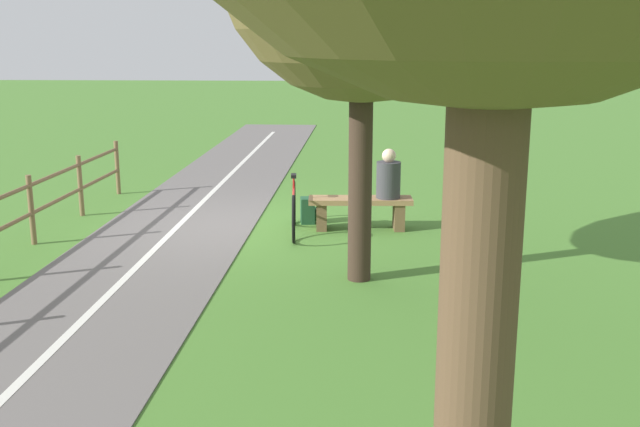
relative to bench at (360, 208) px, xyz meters
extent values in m
plane|color=#477A2D|center=(1.88, 0.02, -0.34)|extent=(80.00, 80.00, 0.00)
cube|color=#66605E|center=(2.97, 4.02, -0.33)|extent=(3.17, 36.04, 0.02)
cube|color=silver|center=(2.97, 4.02, -0.32)|extent=(0.78, 31.99, 0.00)
cube|color=#937047|center=(0.00, 0.00, 0.12)|extent=(1.62, 0.50, 0.08)
cube|color=brown|center=(-0.60, -0.02, -0.13)|extent=(0.17, 0.40, 0.42)
cube|color=brown|center=(0.60, 0.02, -0.13)|extent=(0.17, 0.40, 0.42)
cylinder|color=#38383D|center=(-0.43, -0.02, 0.44)|extent=(0.39, 0.39, 0.56)
sphere|color=beige|center=(-0.43, -0.02, 0.82)|extent=(0.22, 0.22, 0.22)
torus|color=black|center=(0.98, 0.85, 0.02)|extent=(0.09, 0.71, 0.71)
torus|color=black|center=(1.05, -0.25, 0.02)|extent=(0.09, 0.71, 0.71)
cylinder|color=red|center=(1.02, 0.30, 0.32)|extent=(0.10, 0.94, 0.04)
cylinder|color=red|center=(1.00, 0.46, 0.17)|extent=(0.08, 0.68, 0.33)
cylinder|color=red|center=(1.03, 0.13, 0.42)|extent=(0.03, 0.03, 0.20)
cube|color=black|center=(1.03, 0.13, 0.53)|extent=(0.09, 0.21, 0.05)
cube|color=#1E4C2D|center=(0.85, -0.36, -0.13)|extent=(0.25, 0.29, 0.42)
cube|color=#245B37|center=(0.72, -0.37, -0.19)|extent=(0.06, 0.19, 0.19)
cylinder|color=brown|center=(4.61, -2.48, 0.17)|extent=(0.08, 0.08, 1.02)
cylinder|color=brown|center=(4.68, -0.70, 0.17)|extent=(0.08, 0.08, 1.02)
cylinder|color=brown|center=(4.74, 1.09, 0.17)|extent=(0.08, 0.08, 1.02)
cylinder|color=#38281E|center=(0.03, 2.49, 1.17)|extent=(0.29, 0.29, 3.02)
camera|label=1|loc=(0.12, 11.36, 2.61)|focal=41.93mm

